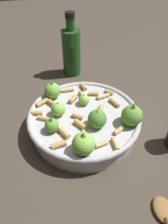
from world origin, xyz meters
name	(u,v)px	position (x,y,z in m)	size (l,w,h in m)	color
ground_plane	(84,129)	(0.00, 0.00, 0.00)	(2.40, 2.40, 0.00)	#42382D
cooking_pan	(84,120)	(0.00, 0.00, 0.03)	(0.27, 0.27, 0.11)	#B7B7BC
olive_oil_bottle	(71,51)	(-0.01, -0.27, 0.08)	(0.06, 0.06, 0.20)	#1E4C19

